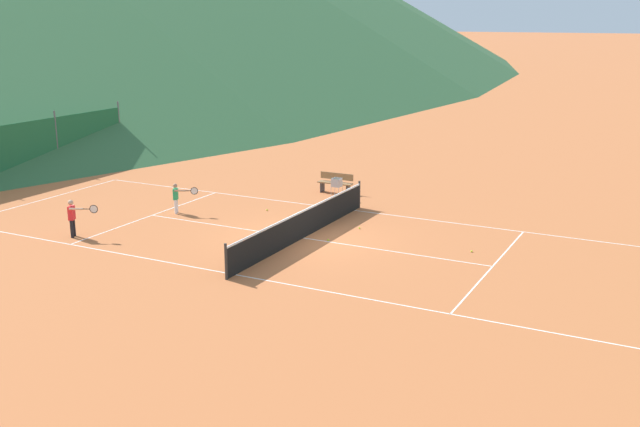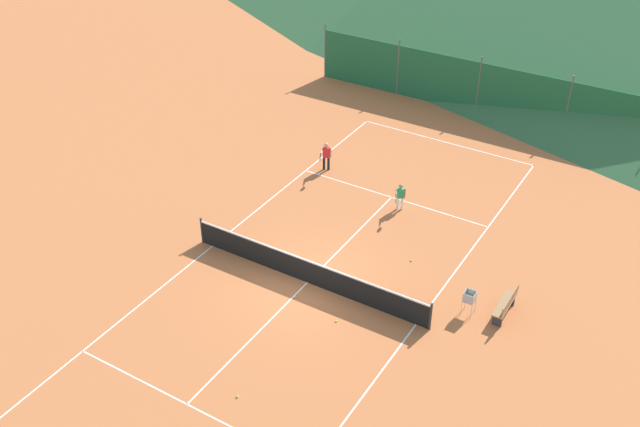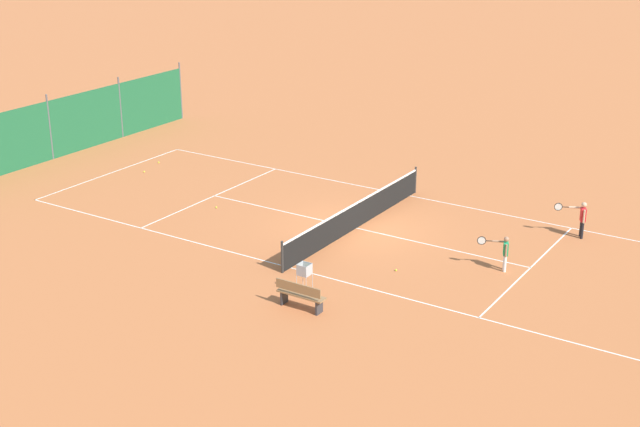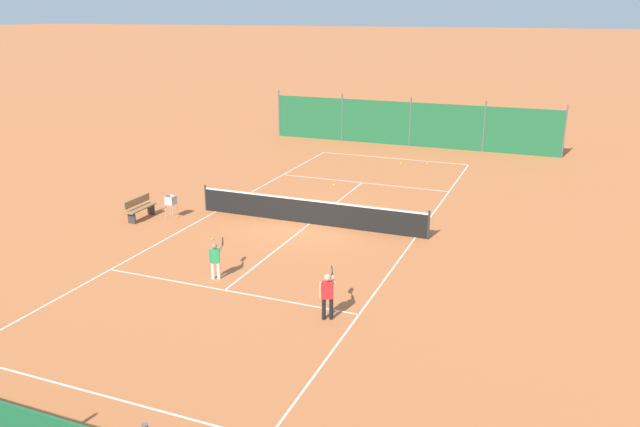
% 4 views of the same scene
% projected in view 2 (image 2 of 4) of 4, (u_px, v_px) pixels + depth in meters
% --- Properties ---
extents(ground_plane, '(600.00, 600.00, 0.00)m').
position_uv_depth(ground_plane, '(307.00, 282.00, 25.63)').
color(ground_plane, '#BC6638').
extents(court_line_markings, '(8.25, 23.85, 0.01)m').
position_uv_depth(court_line_markings, '(307.00, 282.00, 25.63)').
color(court_line_markings, white).
rests_on(court_line_markings, ground).
extents(tennis_net, '(9.18, 0.08, 1.06)m').
position_uv_depth(tennis_net, '(307.00, 271.00, 25.35)').
color(tennis_net, '#2D2D2D').
rests_on(tennis_net, ground).
extents(windscreen_fence_far, '(17.28, 0.08, 2.90)m').
position_uv_depth(windscreen_fence_far, '(478.00, 88.00, 35.95)').
color(windscreen_fence_far, '#1E6038').
rests_on(windscreen_fence_far, ground).
extents(player_near_baseline, '(0.46, 1.09, 1.28)m').
position_uv_depth(player_near_baseline, '(326.00, 155.00, 31.60)').
color(player_near_baseline, black).
rests_on(player_near_baseline, ground).
extents(player_near_service, '(0.41, 1.00, 1.15)m').
position_uv_depth(player_near_service, '(400.00, 195.00, 29.04)').
color(player_near_service, white).
rests_on(player_near_service, ground).
extents(tennis_ball_near_corner, '(0.07, 0.07, 0.07)m').
position_uv_depth(tennis_ball_near_corner, '(295.00, 297.00, 24.94)').
color(tennis_ball_near_corner, '#CCE033').
rests_on(tennis_ball_near_corner, ground).
extents(tennis_ball_by_net_right, '(0.07, 0.07, 0.07)m').
position_uv_depth(tennis_ball_by_net_right, '(411.00, 261.00, 26.61)').
color(tennis_ball_by_net_right, '#CCE033').
rests_on(tennis_ball_by_net_right, ground).
extents(tennis_ball_alley_right, '(0.07, 0.07, 0.07)m').
position_uv_depth(tennis_ball_alley_right, '(336.00, 321.00, 23.93)').
color(tennis_ball_alley_right, '#CCE033').
rests_on(tennis_ball_alley_right, ground).
extents(tennis_ball_by_net_left, '(0.07, 0.07, 0.07)m').
position_uv_depth(tennis_ball_by_net_left, '(237.00, 397.00, 21.27)').
color(tennis_ball_by_net_left, '#CCE033').
rests_on(tennis_ball_by_net_left, ground).
extents(ball_hopper, '(0.36, 0.36, 0.89)m').
position_uv_depth(ball_hopper, '(470.00, 298.00, 23.91)').
color(ball_hopper, '#B7B7BC').
rests_on(ball_hopper, ground).
extents(courtside_bench, '(0.36, 1.50, 0.84)m').
position_uv_depth(courtside_bench, '(506.00, 304.00, 23.98)').
color(courtside_bench, olive).
rests_on(courtside_bench, ground).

